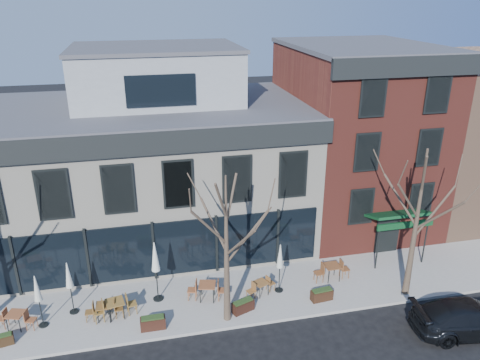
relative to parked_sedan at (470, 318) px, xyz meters
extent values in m
plane|color=black|center=(-13.26, 6.93, -0.74)|extent=(120.00, 120.00, 0.00)
cube|color=gray|center=(-10.01, 4.78, -0.67)|extent=(33.50, 4.70, 0.15)
cube|color=beige|center=(-13.26, 11.93, 3.26)|extent=(18.00, 10.00, 8.00)
cube|color=#47474C|center=(-13.26, 11.93, 7.31)|extent=(18.30, 10.30, 0.30)
cube|color=black|center=(-13.26, 6.81, 6.81)|extent=(18.30, 0.25, 1.10)
cube|color=black|center=(-13.26, 6.87, 1.16)|extent=(17.20, 0.12, 3.00)
cube|color=gray|center=(-12.26, 12.93, 8.86)|extent=(9.00, 6.50, 3.00)
cube|color=maroon|center=(-0.26, 11.93, 4.76)|extent=(8.00, 10.00, 11.00)
cube|color=#47474C|center=(-0.26, 11.93, 10.31)|extent=(8.20, 10.20, 0.25)
cube|color=black|center=(-0.26, 6.81, 9.86)|extent=(8.20, 0.25, 1.00)
cube|color=#0C3719|center=(-0.26, 6.08, 2.16)|extent=(3.20, 1.66, 0.67)
cube|color=black|center=(-0.26, 6.88, 0.51)|extent=(1.40, 0.10, 2.50)
cube|color=#8C664C|center=(9.74, 12.93, 4.26)|extent=(12.00, 12.00, 10.00)
cone|color=#382B21|center=(-10.26, 3.03, 2.93)|extent=(0.34, 0.34, 7.04)
cylinder|color=#382B21|center=(-9.31, 3.19, 3.43)|extent=(2.00, 0.46, 2.21)
cylinder|color=#382B21|center=(-10.66, 3.89, 3.84)|extent=(0.93, 1.84, 1.91)
cylinder|color=#382B21|center=(-11.01, 2.75, 4.30)|extent=(1.61, 0.68, 1.97)
cylinder|color=#382B21|center=(-9.86, 2.17, 3.76)|extent=(0.93, 1.83, 2.03)
cone|color=#382B21|center=(-1.26, 3.03, 3.15)|extent=(0.34, 0.34, 7.48)
cylinder|color=#382B21|center=(-0.25, 3.20, 3.68)|extent=(2.12, 0.48, 2.35)
cylinder|color=#382B21|center=(-1.68, 3.94, 4.12)|extent=(0.98, 1.94, 2.03)
cylinder|color=#382B21|center=(-2.05, 2.74, 4.60)|extent=(1.71, 0.71, 2.09)
cylinder|color=#382B21|center=(-0.83, 2.12, 4.04)|extent=(0.98, 1.94, 2.16)
imported|color=black|center=(0.00, 0.00, 0.00)|extent=(5.34, 2.65, 1.49)
cube|color=brown|center=(-19.46, 4.46, 0.15)|extent=(0.89, 0.89, 0.04)
cylinder|color=black|center=(-19.81, 4.27, -0.23)|extent=(0.04, 0.04, 0.73)
cylinder|color=black|center=(-19.27, 4.11, -0.23)|extent=(0.04, 0.04, 0.73)
cylinder|color=black|center=(-19.65, 4.82, -0.23)|extent=(0.04, 0.04, 0.73)
cylinder|color=black|center=(-19.10, 4.65, -0.23)|extent=(0.04, 0.04, 0.73)
cube|color=brown|center=(-15.69, 4.26, 0.13)|extent=(0.71, 0.71, 0.04)
cylinder|color=black|center=(-15.98, 3.99, -0.24)|extent=(0.04, 0.04, 0.72)
cylinder|color=black|center=(-15.42, 3.98, -0.24)|extent=(0.04, 0.04, 0.72)
cylinder|color=black|center=(-15.97, 4.55, -0.24)|extent=(0.04, 0.04, 0.72)
cylinder|color=black|center=(-15.41, 4.54, -0.24)|extent=(0.04, 0.04, 0.72)
cube|color=brown|center=(-15.21, 4.26, 0.23)|extent=(0.93, 0.93, 0.05)
cylinder|color=black|center=(-15.46, 3.89, -0.19)|extent=(0.05, 0.05, 0.81)
cylinder|color=black|center=(-14.84, 4.01, -0.19)|extent=(0.05, 0.05, 0.81)
cylinder|color=black|center=(-15.58, 4.51, -0.19)|extent=(0.05, 0.05, 0.81)
cylinder|color=black|center=(-14.95, 4.63, -0.19)|extent=(0.05, 0.05, 0.81)
cube|color=brown|center=(-10.91, 4.67, 0.23)|extent=(0.95, 0.95, 0.04)
cylinder|color=black|center=(-11.29, 4.44, -0.19)|extent=(0.04, 0.04, 0.81)
cylinder|color=black|center=(-10.68, 4.29, -0.19)|extent=(0.04, 0.04, 0.81)
cylinder|color=black|center=(-11.14, 5.06, -0.19)|extent=(0.04, 0.04, 0.81)
cylinder|color=black|center=(-10.53, 4.90, -0.19)|extent=(0.04, 0.04, 0.81)
cube|color=brown|center=(-8.29, 4.48, 0.08)|extent=(0.84, 0.84, 0.04)
cylinder|color=black|center=(-8.43, 4.14, -0.26)|extent=(0.04, 0.04, 0.67)
cylinder|color=black|center=(-7.95, 4.33, -0.26)|extent=(0.04, 0.04, 0.67)
cylinder|color=black|center=(-8.63, 4.62, -0.26)|extent=(0.04, 0.04, 0.67)
cylinder|color=black|center=(-8.15, 4.81, -0.26)|extent=(0.04, 0.04, 0.67)
cube|color=brown|center=(-4.38, 4.94, 0.21)|extent=(0.80, 0.80, 0.04)
cylinder|color=black|center=(-4.68, 4.62, -0.20)|extent=(0.04, 0.04, 0.80)
cylinder|color=black|center=(-4.06, 4.64, -0.20)|extent=(0.04, 0.04, 0.80)
cylinder|color=black|center=(-4.70, 5.24, -0.20)|extent=(0.04, 0.04, 0.80)
cylinder|color=black|center=(-4.08, 5.26, -0.20)|extent=(0.04, 0.04, 0.80)
cylinder|color=black|center=(-18.37, 4.36, -0.57)|extent=(0.42, 0.42, 0.06)
cylinder|color=black|center=(-18.37, 4.36, 0.45)|extent=(0.05, 0.05, 2.09)
cone|color=beige|center=(-18.37, 4.36, 1.40)|extent=(0.34, 0.34, 1.23)
cylinder|color=black|center=(-17.13, 5.04, -0.57)|extent=(0.43, 0.43, 0.06)
cylinder|color=black|center=(-17.13, 5.04, 0.47)|extent=(0.05, 0.05, 2.13)
cone|color=beige|center=(-17.13, 5.04, 1.44)|extent=(0.35, 0.35, 1.26)
cylinder|color=black|center=(-13.25, 5.18, -0.56)|extent=(0.50, 0.50, 0.07)
cylinder|color=black|center=(-13.25, 5.18, 0.66)|extent=(0.06, 0.06, 2.51)
cone|color=silver|center=(-13.25, 5.18, 1.80)|extent=(0.41, 0.41, 1.48)
cylinder|color=black|center=(-7.33, 4.57, -0.57)|extent=(0.42, 0.42, 0.06)
cylinder|color=black|center=(-7.33, 4.57, 0.45)|extent=(0.05, 0.05, 2.10)
cone|color=#B6BCAF|center=(-7.33, 4.57, 1.41)|extent=(0.34, 0.34, 1.24)
cube|color=black|center=(-19.86, 3.43, -0.37)|extent=(0.96, 0.55, 0.45)
cube|color=#1E3314|center=(-19.86, 3.43, -0.12)|extent=(0.86, 0.46, 0.07)
cube|color=black|center=(-13.59, 3.10, -0.32)|extent=(1.10, 0.44, 0.55)
cube|color=#1E3314|center=(-13.59, 3.10, -0.02)|extent=(0.99, 0.35, 0.09)
cube|color=black|center=(-9.44, 3.40, -0.33)|extent=(1.13, 0.76, 0.52)
cube|color=#1E3314|center=(-9.44, 3.40, -0.05)|extent=(1.00, 0.65, 0.08)
cube|color=black|center=(-5.53, 3.41, -0.33)|extent=(1.09, 0.52, 0.53)
cube|color=#1E3314|center=(-5.53, 3.41, -0.05)|extent=(0.98, 0.43, 0.08)
camera|label=1|loc=(-13.51, -14.09, 13.28)|focal=35.00mm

